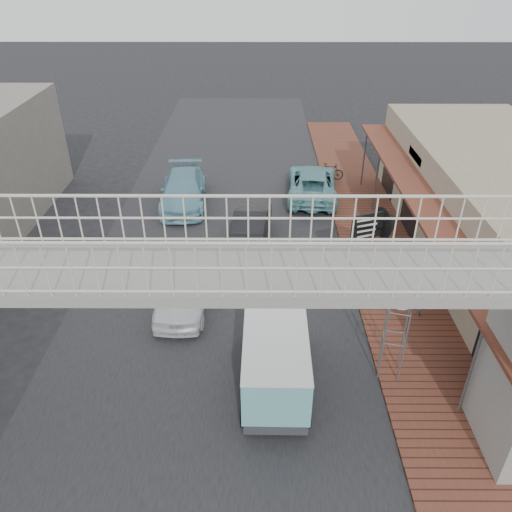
{
  "coord_description": "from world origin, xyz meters",
  "views": [
    {
      "loc": [
        1.51,
        -12.21,
        10.56
      ],
      "look_at": [
        1.45,
        2.03,
        1.8
      ],
      "focal_mm": 35.0,
      "sensor_mm": 36.0,
      "label": 1
    }
  ],
  "objects_px": {
    "dark_sedan": "(250,228)",
    "motorcycle_far": "(329,171)",
    "angkot_far": "(183,190)",
    "arrow_sign": "(387,223)",
    "motorcycle_near": "(359,241)",
    "white_hatchback": "(183,287)",
    "street_clock": "(401,301)",
    "angkot_van": "(275,355)",
    "angkot_curb": "(312,183)"
  },
  "relations": [
    {
      "from": "dark_sedan",
      "to": "angkot_curb",
      "type": "bearing_deg",
      "value": 64.44
    },
    {
      "from": "motorcycle_near",
      "to": "motorcycle_far",
      "type": "height_order",
      "value": "motorcycle_near"
    },
    {
      "from": "street_clock",
      "to": "angkot_van",
      "type": "bearing_deg",
      "value": -158.13
    },
    {
      "from": "dark_sedan",
      "to": "motorcycle_near",
      "type": "height_order",
      "value": "dark_sedan"
    },
    {
      "from": "white_hatchback",
      "to": "motorcycle_near",
      "type": "bearing_deg",
      "value": 28.81
    },
    {
      "from": "dark_sedan",
      "to": "white_hatchback",
      "type": "bearing_deg",
      "value": -109.18
    },
    {
      "from": "motorcycle_near",
      "to": "street_clock",
      "type": "xyz_separation_m",
      "value": [
        -0.29,
        -6.83,
        2.11
      ]
    },
    {
      "from": "angkot_curb",
      "to": "motorcycle_far",
      "type": "bearing_deg",
      "value": -115.04
    },
    {
      "from": "angkot_far",
      "to": "arrow_sign",
      "type": "xyz_separation_m",
      "value": [
        8.01,
        -6.97,
        1.89
      ]
    },
    {
      "from": "angkot_van",
      "to": "street_clock",
      "type": "bearing_deg",
      "value": 9.31
    },
    {
      "from": "street_clock",
      "to": "angkot_curb",
      "type": "bearing_deg",
      "value": 108.45
    },
    {
      "from": "white_hatchback",
      "to": "motorcycle_far",
      "type": "distance_m",
      "value": 12.6
    },
    {
      "from": "white_hatchback",
      "to": "street_clock",
      "type": "relative_size",
      "value": 1.33
    },
    {
      "from": "dark_sedan",
      "to": "motorcycle_near",
      "type": "distance_m",
      "value": 4.5
    },
    {
      "from": "dark_sedan",
      "to": "angkot_far",
      "type": "relative_size",
      "value": 0.79
    },
    {
      "from": "angkot_van",
      "to": "street_clock",
      "type": "relative_size",
      "value": 1.27
    },
    {
      "from": "white_hatchback",
      "to": "angkot_far",
      "type": "bearing_deg",
      "value": 98.58
    },
    {
      "from": "dark_sedan",
      "to": "angkot_van",
      "type": "xyz_separation_m",
      "value": [
        0.81,
        -8.23,
        0.56
      ]
    },
    {
      "from": "angkot_van",
      "to": "street_clock",
      "type": "xyz_separation_m",
      "value": [
        3.31,
        0.49,
        1.45
      ]
    },
    {
      "from": "angkot_far",
      "to": "motorcycle_near",
      "type": "relative_size",
      "value": 2.91
    },
    {
      "from": "angkot_curb",
      "to": "white_hatchback",
      "type": "bearing_deg",
      "value": 64.43
    },
    {
      "from": "dark_sedan",
      "to": "motorcycle_far",
      "type": "relative_size",
      "value": 2.66
    },
    {
      "from": "dark_sedan",
      "to": "motorcycle_far",
      "type": "height_order",
      "value": "dark_sedan"
    },
    {
      "from": "white_hatchback",
      "to": "angkot_van",
      "type": "bearing_deg",
      "value": -50.7
    },
    {
      "from": "motorcycle_far",
      "to": "arrow_sign",
      "type": "xyz_separation_m",
      "value": [
        0.63,
        -9.78,
        2.07
      ]
    },
    {
      "from": "dark_sedan",
      "to": "arrow_sign",
      "type": "relative_size",
      "value": 1.27
    },
    {
      "from": "dark_sedan",
      "to": "angkot_far",
      "type": "xyz_separation_m",
      "value": [
        -3.26,
        3.71,
        0.07
      ]
    },
    {
      "from": "angkot_far",
      "to": "motorcycle_far",
      "type": "xyz_separation_m",
      "value": [
        7.38,
        2.81,
        -0.18
      ]
    },
    {
      "from": "motorcycle_near",
      "to": "arrow_sign",
      "type": "xyz_separation_m",
      "value": [
        0.34,
        -2.35,
        2.06
      ]
    },
    {
      "from": "angkot_van",
      "to": "motorcycle_far",
      "type": "relative_size",
      "value": 2.65
    },
    {
      "from": "angkot_far",
      "to": "arrow_sign",
      "type": "height_order",
      "value": "arrow_sign"
    },
    {
      "from": "street_clock",
      "to": "white_hatchback",
      "type": "bearing_deg",
      "value": 165.36
    },
    {
      "from": "motorcycle_near",
      "to": "motorcycle_far",
      "type": "xyz_separation_m",
      "value": [
        -0.29,
        7.43,
        -0.0
      ]
    },
    {
      "from": "dark_sedan",
      "to": "arrow_sign",
      "type": "height_order",
      "value": "arrow_sign"
    },
    {
      "from": "arrow_sign",
      "to": "angkot_far",
      "type": "bearing_deg",
      "value": 119.2
    },
    {
      "from": "angkot_far",
      "to": "arrow_sign",
      "type": "bearing_deg",
      "value": -44.74
    },
    {
      "from": "motorcycle_near",
      "to": "street_clock",
      "type": "bearing_deg",
      "value": 155.43
    },
    {
      "from": "angkot_far",
      "to": "motorcycle_near",
      "type": "bearing_deg",
      "value": -34.78
    },
    {
      "from": "motorcycle_far",
      "to": "white_hatchback",
      "type": "bearing_deg",
      "value": 156.8
    },
    {
      "from": "dark_sedan",
      "to": "street_clock",
      "type": "height_order",
      "value": "street_clock"
    },
    {
      "from": "angkot_curb",
      "to": "motorcycle_far",
      "type": "distance_m",
      "value": 2.22
    },
    {
      "from": "white_hatchback",
      "to": "dark_sedan",
      "type": "bearing_deg",
      "value": 64.31
    },
    {
      "from": "arrow_sign",
      "to": "street_clock",
      "type": "bearing_deg",
      "value": -117.75
    },
    {
      "from": "motorcycle_far",
      "to": "street_clock",
      "type": "relative_size",
      "value": 0.48
    },
    {
      "from": "angkot_far",
      "to": "motorcycle_far",
      "type": "relative_size",
      "value": 3.35
    },
    {
      "from": "motorcycle_far",
      "to": "arrow_sign",
      "type": "relative_size",
      "value": 0.48
    },
    {
      "from": "street_clock",
      "to": "motorcycle_near",
      "type": "bearing_deg",
      "value": 100.94
    },
    {
      "from": "dark_sedan",
      "to": "motorcycle_near",
      "type": "relative_size",
      "value": 2.31
    },
    {
      "from": "angkot_far",
      "to": "motorcycle_far",
      "type": "distance_m",
      "value": 7.9
    },
    {
      "from": "angkot_curb",
      "to": "angkot_van",
      "type": "bearing_deg",
      "value": 84.94
    }
  ]
}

